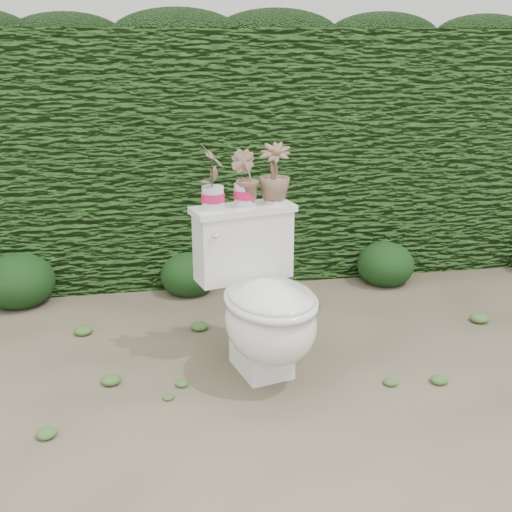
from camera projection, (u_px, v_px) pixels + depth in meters
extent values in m
plane|color=#7D7056|center=(223.00, 369.00, 3.15)|extent=(60.00, 60.00, 0.00)
cube|color=#2F591D|center=(190.00, 152.00, 4.38)|extent=(8.00, 1.00, 1.60)
cube|color=silver|center=(261.00, 351.00, 3.11)|extent=(0.28, 0.34, 0.20)
ellipsoid|color=silver|center=(270.00, 322.00, 2.96)|extent=(0.52, 0.59, 0.39)
cube|color=silver|center=(243.00, 246.00, 3.15)|extent=(0.50, 0.27, 0.34)
cube|color=silver|center=(243.00, 209.00, 3.09)|extent=(0.53, 0.30, 0.03)
cylinder|color=silver|center=(214.00, 235.00, 2.96)|extent=(0.03, 0.06, 0.02)
sphere|color=silver|center=(216.00, 237.00, 2.94)|extent=(0.03, 0.03, 0.03)
imported|color=#1F6628|center=(212.00, 179.00, 2.98)|extent=(0.13, 0.17, 0.29)
imported|color=#1F6628|center=(245.00, 180.00, 3.05)|extent=(0.18, 0.17, 0.25)
imported|color=#1F6628|center=(274.00, 175.00, 3.10)|extent=(0.19, 0.19, 0.28)
ellipsoid|color=#1A3B14|center=(18.00, 276.00, 3.88)|extent=(0.43, 0.43, 0.34)
ellipsoid|color=#1A3B14|center=(188.00, 270.00, 4.07)|extent=(0.36, 0.36, 0.29)
ellipsoid|color=#1A3B14|center=(386.00, 260.00, 4.23)|extent=(0.38, 0.38, 0.30)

